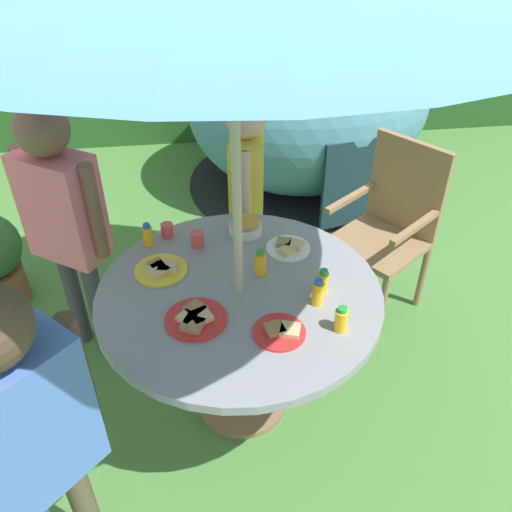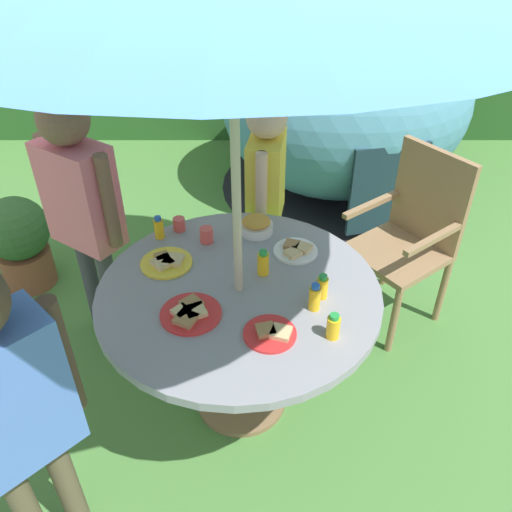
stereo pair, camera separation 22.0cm
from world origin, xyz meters
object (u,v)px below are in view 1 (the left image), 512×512
Objects in this scene: garden_table at (240,310)px; juice_bottle_center_front at (318,292)px; snack_bowl at (246,226)px; juice_bottle_mid_right at (323,282)px; cup_far at (197,239)px; juice_bottle_far_right at (260,263)px; plate_mid_left at (288,247)px; plate_near_left at (195,318)px; plate_near_right at (161,269)px; dome_tent at (309,99)px; juice_bottle_center_back at (148,235)px; plate_far_left at (280,331)px; juice_bottle_front_edge at (341,320)px; cup_near at (167,230)px; child_in_yellow_shirt at (247,179)px; child_in_pink_shirt at (62,207)px; wooden_chair at (390,221)px; child_in_blue_shirt at (25,424)px.

garden_table is 0.37m from juice_bottle_center_front.
juice_bottle_mid_right is (0.27, -0.48, 0.01)m from snack_bowl.
juice_bottle_center_front is at bearing -45.13° from cup_far.
juice_bottle_far_right is at bearing 146.79° from juice_bottle_mid_right.
snack_bowl reaches higher than plate_mid_left.
juice_bottle_mid_right is (0.54, 0.11, 0.04)m from plate_near_left.
garden_table is 4.90× the size of plate_near_left.
dome_tent is at bearing 61.87° from plate_near_right.
plate_near_left is 0.40m from juice_bottle_far_right.
juice_bottle_far_right is 1.05× the size of juice_bottle_mid_right.
juice_bottle_center_back is at bearing 169.34° from plate_mid_left.
plate_far_left is (0.13, -0.28, 0.12)m from garden_table.
dome_tent reaches higher than juice_bottle_front_edge.
plate_far_left is 1.66× the size of juice_bottle_center_front.
plate_mid_left is (0.18, -0.17, -0.03)m from snack_bowl.
juice_bottle_mid_right reaches higher than cup_near.
plate_near_left is (-0.19, -0.16, 0.13)m from garden_table.
child_in_pink_shirt reaches higher than child_in_yellow_shirt.
cup_far is (-0.51, 0.40, -0.02)m from juice_bottle_mid_right.
plate_far_left is at bearing -7.45° from child_in_pink_shirt.
juice_bottle_front_edge is at bearing -47.61° from cup_near.
juice_bottle_mid_right is at bearing -114.76° from dome_tent.
juice_bottle_mid_right is at bearing 94.72° from juice_bottle_front_edge.
juice_bottle_front_edge is (0.24, -1.13, -0.01)m from child_in_yellow_shirt.
juice_bottle_center_back reaches higher than snack_bowl.
wooden_chair reaches higher than plate_near_left.
child_in_pink_shirt reaches higher than cup_near.
dome_tent is 2.17m from juice_bottle_center_back.
dome_tent is at bearing 80.89° from juice_bottle_front_edge.
child_in_blue_shirt is at bearing -108.75° from cup_near.
child_in_blue_shirt is at bearing -19.36° from child_in_yellow_shirt.
cup_near is (-0.41, 0.34, -0.02)m from juice_bottle_far_right.
plate_mid_left is 0.59m from cup_near.
dome_tent reaches higher than child_in_blue_shirt.
child_in_pink_shirt is at bearing 138.99° from plate_far_left.
garden_table is 1.02m from child_in_blue_shirt.
juice_bottle_mid_right reaches higher than cup_far.
plate_near_left is at bearing -67.40° from plate_near_right.
dome_tent reaches higher than plate_near_left.
garden_table is at bearing -123.31° from dome_tent.
child_in_pink_shirt reaches higher than cup_far.
snack_bowl is 0.25m from plate_mid_left.
wooden_chair is 4.92× the size of plate_far_left.
wooden_chair is at bearing 87.70° from child_in_yellow_shirt.
juice_bottle_far_right reaches higher than juice_bottle_center_back.
juice_bottle_center_back reaches higher than juice_bottle_mid_right.
dome_tent reaches higher than juice_bottle_center_back.
plate_near_left is 3.80× the size of cup_near.
wooden_chair is at bearing 39.52° from child_in_pink_shirt.
dome_tent is 2.31m from child_in_pink_shirt.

